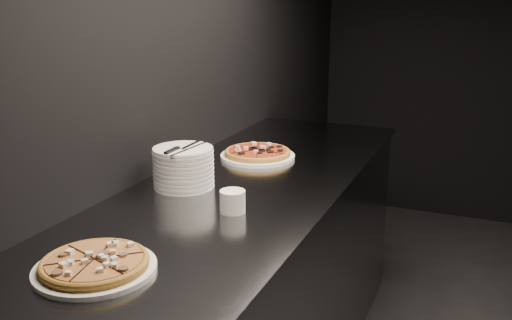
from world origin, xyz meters
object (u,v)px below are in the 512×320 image
at_px(counter, 238,299).
at_px(plate_stack, 184,167).
at_px(ramekin, 233,201).
at_px(pizza_mushroom, 95,265).
at_px(pizza_tomato, 258,154).
at_px(cutlery, 183,148).

xyz_separation_m(counter, plate_stack, (-0.19, -0.06, 0.53)).
height_order(plate_stack, ramekin, plate_stack).
bearing_deg(pizza_mushroom, plate_stack, 100.97).
relative_size(pizza_tomato, ramekin, 3.94).
bearing_deg(cutlery, counter, 23.05).
distance_m(pizza_tomato, plate_stack, 0.48).
xyz_separation_m(pizza_tomato, plate_stack, (-0.10, -0.46, 0.05)).
height_order(counter, pizza_tomato, pizza_tomato).
height_order(plate_stack, cutlery, cutlery).
height_order(pizza_mushroom, plate_stack, plate_stack).
distance_m(pizza_tomato, ramekin, 0.65).
xyz_separation_m(plate_stack, ramekin, (0.28, -0.17, -0.04)).
distance_m(counter, pizza_tomato, 0.63).
distance_m(plate_stack, cutlery, 0.08).
relative_size(counter, pizza_mushroom, 6.91).
xyz_separation_m(counter, pizza_tomato, (-0.09, 0.40, 0.48)).
height_order(pizza_mushroom, ramekin, ramekin).
height_order(pizza_tomato, ramekin, ramekin).
relative_size(plate_stack, cutlery, 0.94).
bearing_deg(pizza_mushroom, ramekin, 74.41).
distance_m(counter, ramekin, 0.56).
bearing_deg(cutlery, pizza_tomato, 78.44).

